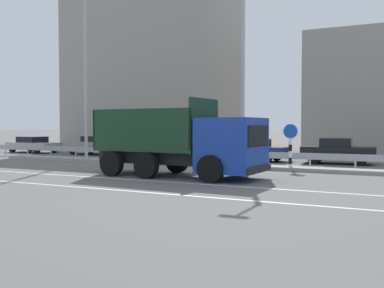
{
  "coord_description": "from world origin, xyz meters",
  "views": [
    {
      "loc": [
        9.87,
        -19.31,
        2.14
      ],
      "look_at": [
        0.53,
        -0.61,
        1.26
      ],
      "focal_mm": 42.0,
      "sensor_mm": 36.0,
      "label": 1
    }
  ],
  "objects_px": {
    "parked_car_0": "(33,144)",
    "parked_car_3": "(249,149)",
    "street_lamp_2": "(242,63)",
    "parked_car_4": "(338,151)",
    "median_road_sign": "(290,146)",
    "parked_car_1": "(98,145)",
    "dump_truck": "(197,147)",
    "parked_car_2": "(168,147)",
    "street_lamp_1": "(84,70)"
  },
  "relations": [
    {
      "from": "median_road_sign",
      "to": "parked_car_1",
      "type": "relative_size",
      "value": 0.45
    },
    {
      "from": "median_road_sign",
      "to": "parked_car_2",
      "type": "height_order",
      "value": "median_road_sign"
    },
    {
      "from": "parked_car_0",
      "to": "parked_car_4",
      "type": "relative_size",
      "value": 1.16
    },
    {
      "from": "parked_car_0",
      "to": "street_lamp_1",
      "type": "bearing_deg",
      "value": 65.67
    },
    {
      "from": "street_lamp_2",
      "to": "parked_car_4",
      "type": "height_order",
      "value": "street_lamp_2"
    },
    {
      "from": "street_lamp_2",
      "to": "parked_car_0",
      "type": "xyz_separation_m",
      "value": [
        -19.23,
        5.2,
        -4.51
      ]
    },
    {
      "from": "parked_car_1",
      "to": "parked_car_3",
      "type": "xyz_separation_m",
      "value": [
        11.6,
        -0.24,
        -0.03
      ]
    },
    {
      "from": "median_road_sign",
      "to": "street_lamp_2",
      "type": "xyz_separation_m",
      "value": [
        -2.32,
        -0.32,
        4.01
      ]
    },
    {
      "from": "median_road_sign",
      "to": "parked_car_3",
      "type": "distance_m",
      "value": 6.05
    },
    {
      "from": "median_road_sign",
      "to": "street_lamp_1",
      "type": "distance_m",
      "value": 12.81
    },
    {
      "from": "median_road_sign",
      "to": "parked_car_3",
      "type": "xyz_separation_m",
      "value": [
        -3.71,
        4.76,
        -0.48
      ]
    },
    {
      "from": "street_lamp_2",
      "to": "parked_car_4",
      "type": "bearing_deg",
      "value": 53.7
    },
    {
      "from": "dump_truck",
      "to": "parked_car_3",
      "type": "distance_m",
      "value": 9.4
    },
    {
      "from": "parked_car_4",
      "to": "median_road_sign",
      "type": "bearing_deg",
      "value": -20.3
    },
    {
      "from": "street_lamp_2",
      "to": "parked_car_3",
      "type": "distance_m",
      "value": 6.92
    },
    {
      "from": "parked_car_3",
      "to": "dump_truck",
      "type": "bearing_deg",
      "value": -169.21
    },
    {
      "from": "median_road_sign",
      "to": "street_lamp_1",
      "type": "height_order",
      "value": "street_lamp_1"
    },
    {
      "from": "parked_car_3",
      "to": "street_lamp_2",
      "type": "bearing_deg",
      "value": -160.21
    },
    {
      "from": "parked_car_0",
      "to": "parked_car_3",
      "type": "xyz_separation_m",
      "value": [
        17.84,
        -0.12,
        0.03
      ]
    },
    {
      "from": "parked_car_1",
      "to": "parked_car_4",
      "type": "bearing_deg",
      "value": -87.18
    },
    {
      "from": "street_lamp_2",
      "to": "parked_car_3",
      "type": "relative_size",
      "value": 1.9
    },
    {
      "from": "median_road_sign",
      "to": "street_lamp_2",
      "type": "relative_size",
      "value": 0.24
    },
    {
      "from": "parked_car_1",
      "to": "parked_car_4",
      "type": "distance_m",
      "value": 16.75
    },
    {
      "from": "parked_car_3",
      "to": "parked_car_4",
      "type": "bearing_deg",
      "value": -85.12
    },
    {
      "from": "median_road_sign",
      "to": "parked_car_4",
      "type": "height_order",
      "value": "median_road_sign"
    },
    {
      "from": "parked_car_1",
      "to": "dump_truck",
      "type": "bearing_deg",
      "value": -123.62
    },
    {
      "from": "street_lamp_2",
      "to": "parked_car_0",
      "type": "distance_m",
      "value": 20.43
    },
    {
      "from": "dump_truck",
      "to": "parked_car_4",
      "type": "bearing_deg",
      "value": 158.48
    },
    {
      "from": "parked_car_1",
      "to": "parked_car_2",
      "type": "height_order",
      "value": "same"
    },
    {
      "from": "dump_truck",
      "to": "parked_car_1",
      "type": "distance_m",
      "value": 15.85
    },
    {
      "from": "parked_car_0",
      "to": "parked_car_1",
      "type": "bearing_deg",
      "value": 95.32
    },
    {
      "from": "dump_truck",
      "to": "parked_car_0",
      "type": "relative_size",
      "value": 1.58
    },
    {
      "from": "street_lamp_2",
      "to": "parked_car_4",
      "type": "distance_m",
      "value": 7.74
    },
    {
      "from": "dump_truck",
      "to": "parked_car_1",
      "type": "xyz_separation_m",
      "value": [
        -12.63,
        9.56,
        -0.53
      ]
    },
    {
      "from": "parked_car_1",
      "to": "parked_car_4",
      "type": "xyz_separation_m",
      "value": [
        16.75,
        -0.2,
        0.02
      ]
    },
    {
      "from": "street_lamp_1",
      "to": "street_lamp_2",
      "type": "relative_size",
      "value": 1.03
    },
    {
      "from": "street_lamp_2",
      "to": "parked_car_1",
      "type": "height_order",
      "value": "street_lamp_2"
    },
    {
      "from": "parked_car_1",
      "to": "parked_car_0",
      "type": "bearing_deg",
      "value": 94.54
    },
    {
      "from": "median_road_sign",
      "to": "parked_car_1",
      "type": "distance_m",
      "value": 16.11
    },
    {
      "from": "parked_car_2",
      "to": "dump_truck",
      "type": "bearing_deg",
      "value": 34.05
    },
    {
      "from": "parked_car_0",
      "to": "parked_car_3",
      "type": "distance_m",
      "value": 17.84
    },
    {
      "from": "street_lamp_2",
      "to": "parked_car_1",
      "type": "distance_m",
      "value": 14.72
    },
    {
      "from": "parked_car_1",
      "to": "parked_car_3",
      "type": "bearing_deg",
      "value": -87.66
    },
    {
      "from": "street_lamp_1",
      "to": "parked_car_1",
      "type": "relative_size",
      "value": 1.98
    },
    {
      "from": "median_road_sign",
      "to": "parked_car_0",
      "type": "height_order",
      "value": "median_road_sign"
    },
    {
      "from": "parked_car_0",
      "to": "parked_car_2",
      "type": "bearing_deg",
      "value": 94.89
    },
    {
      "from": "street_lamp_1",
      "to": "dump_truck",
      "type": "bearing_deg",
      "value": -24.48
    },
    {
      "from": "street_lamp_1",
      "to": "parked_car_4",
      "type": "height_order",
      "value": "street_lamp_1"
    },
    {
      "from": "street_lamp_2",
      "to": "parked_car_0",
      "type": "bearing_deg",
      "value": 164.86
    },
    {
      "from": "parked_car_2",
      "to": "parked_car_4",
      "type": "height_order",
      "value": "parked_car_4"
    }
  ]
}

